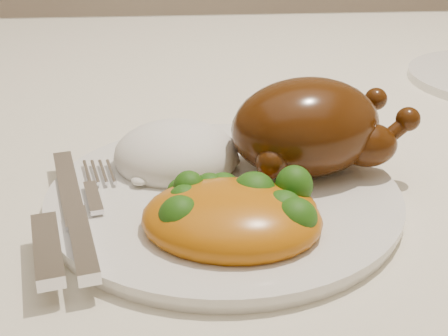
{
  "coord_description": "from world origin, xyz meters",
  "views": [
    {
      "loc": [
        -0.07,
        -0.63,
        1.01
      ],
      "look_at": [
        -0.04,
        -0.19,
        0.8
      ],
      "focal_mm": 50.0,
      "sensor_mm": 36.0,
      "label": 1
    }
  ],
  "objects": [
    {
      "name": "dining_table",
      "position": [
        0.0,
        0.0,
        0.67
      ],
      "size": [
        1.6,
        0.9,
        0.76
      ],
      "color": "brown",
      "rests_on": "floor"
    },
    {
      "name": "tablecloth",
      "position": [
        0.0,
        0.0,
        0.74
      ],
      "size": [
        1.73,
        1.03,
        0.18
      ],
      "color": "silver",
      "rests_on": "dining_table"
    },
    {
      "name": "dinner_plate",
      "position": [
        -0.04,
        -0.19,
        0.77
      ],
      "size": [
        0.34,
        0.34,
        0.01
      ],
      "primitive_type": "cylinder",
      "rotation": [
        0.0,
        0.0,
        0.26
      ],
      "color": "silver",
      "rests_on": "tablecloth"
    },
    {
      "name": "roast_chicken",
      "position": [
        0.03,
        -0.16,
        0.82
      ],
      "size": [
        0.17,
        0.12,
        0.08
      ],
      "rotation": [
        0.0,
        0.0,
        0.23
      ],
      "color": "#441E07",
      "rests_on": "dinner_plate"
    },
    {
      "name": "rice_mound",
      "position": [
        -0.08,
        -0.14,
        0.79
      ],
      "size": [
        0.12,
        0.11,
        0.06
      ],
      "rotation": [
        0.0,
        0.0,
        -0.15
      ],
      "color": "white",
      "rests_on": "dinner_plate"
    },
    {
      "name": "mac_and_cheese",
      "position": [
        -0.03,
        -0.25,
        0.79
      ],
      "size": [
        0.14,
        0.12,
        0.05
      ],
      "rotation": [
        0.0,
        0.0,
        -0.18
      ],
      "color": "#BF600C",
      "rests_on": "dinner_plate"
    },
    {
      "name": "cutlery",
      "position": [
        -0.15,
        -0.24,
        0.79
      ],
      "size": [
        0.06,
        0.2,
        0.01
      ],
      "rotation": [
        0.0,
        0.0,
        0.23
      ],
      "color": "silver",
      "rests_on": "dinner_plate"
    }
  ]
}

